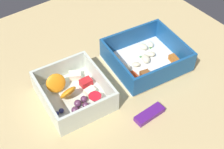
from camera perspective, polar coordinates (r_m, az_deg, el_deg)
table_surface at (r=74.56cm, az=-0.47°, el=-1.99°), size 80.00×80.00×2.00cm
pasta_container at (r=77.39cm, az=6.16°, el=2.84°), size 19.34×18.08×5.84cm
fruit_bowl at (r=69.57cm, az=-6.94°, el=-3.44°), size 15.27×16.89×5.44cm
candy_bar at (r=67.51cm, az=6.90°, el=-7.25°), size 7.05×2.54×1.20cm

